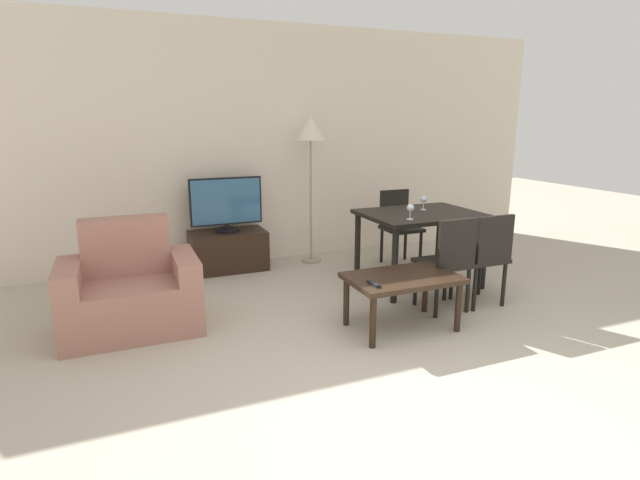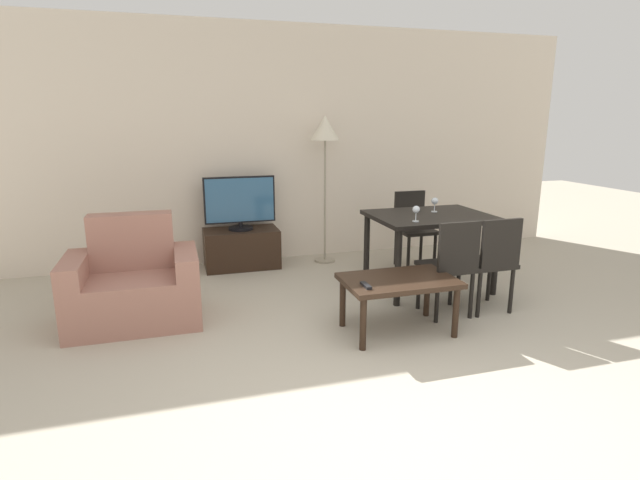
{
  "view_description": "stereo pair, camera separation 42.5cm",
  "coord_description": "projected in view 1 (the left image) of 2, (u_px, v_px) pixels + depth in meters",
  "views": [
    {
      "loc": [
        -1.6,
        -2.0,
        1.67
      ],
      "look_at": [
        -0.03,
        1.82,
        0.65
      ],
      "focal_mm": 28.0,
      "sensor_mm": 36.0,
      "label": 1
    },
    {
      "loc": [
        -1.2,
        -2.14,
        1.67
      ],
      "look_at": [
        -0.03,
        1.82,
        0.65
      ],
      "focal_mm": 28.0,
      "sensor_mm": 36.0,
      "label": 2
    }
  ],
  "objects": [
    {
      "name": "ground_plane",
      "position": [
        448.0,
        424.0,
        2.79
      ],
      "size": [
        18.0,
        18.0,
        0.0
      ],
      "primitive_type": "plane",
      "color": "#B2A893"
    },
    {
      "name": "dining_chair_near",
      "position": [
        448.0,
        259.0,
        4.3
      ],
      "size": [
        0.4,
        0.4,
        0.85
      ],
      "color": "black",
      "rests_on": "ground_plane"
    },
    {
      "name": "wine_glass_left",
      "position": [
        410.0,
        209.0,
        4.6
      ],
      "size": [
        0.07,
        0.07,
        0.15
      ],
      "color": "silver",
      "rests_on": "dining_table"
    },
    {
      "name": "wall_back",
      "position": [
        261.0,
        146.0,
        5.76
      ],
      "size": [
        7.51,
        0.06,
        2.7
      ],
      "color": "beige",
      "rests_on": "ground_plane"
    },
    {
      "name": "dining_table",
      "position": [
        420.0,
        222.0,
        4.99
      ],
      "size": [
        1.14,
        0.87,
        0.75
      ],
      "color": "black",
      "rests_on": "ground_plane"
    },
    {
      "name": "armchair",
      "position": [
        131.0,
        293.0,
        3.98
      ],
      "size": [
        1.04,
        0.69,
        0.88
      ],
      "color": "#9E6B5B",
      "rests_on": "ground_plane"
    },
    {
      "name": "coffee_table",
      "position": [
        402.0,
        283.0,
        3.97
      ],
      "size": [
        0.88,
        0.57,
        0.45
      ],
      "color": "black",
      "rests_on": "ground_plane"
    },
    {
      "name": "dining_chair_far",
      "position": [
        398.0,
        223.0,
        5.77
      ],
      "size": [
        0.4,
        0.4,
        0.85
      ],
      "color": "black",
      "rests_on": "ground_plane"
    },
    {
      "name": "floor_lamp",
      "position": [
        311.0,
        136.0,
        5.6
      ],
      "size": [
        0.33,
        0.33,
        1.69
      ],
      "color": "gray",
      "rests_on": "ground_plane"
    },
    {
      "name": "dining_chair_near_right",
      "position": [
        485.0,
        254.0,
        4.44
      ],
      "size": [
        0.4,
        0.4,
        0.85
      ],
      "color": "black",
      "rests_on": "ground_plane"
    },
    {
      "name": "tv_stand",
      "position": [
        228.0,
        251.0,
        5.58
      ],
      "size": [
        0.83,
        0.46,
        0.44
      ],
      "color": "black",
      "rests_on": "ground_plane"
    },
    {
      "name": "tv",
      "position": [
        226.0,
        205.0,
        5.45
      ],
      "size": [
        0.79,
        0.28,
        0.6
      ],
      "color": "black",
      "rests_on": "tv_stand"
    },
    {
      "name": "wine_glass_center",
      "position": [
        424.0,
        200.0,
        5.08
      ],
      "size": [
        0.07,
        0.07,
        0.15
      ],
      "color": "silver",
      "rests_on": "dining_table"
    },
    {
      "name": "remote_primary",
      "position": [
        374.0,
        284.0,
        3.74
      ],
      "size": [
        0.04,
        0.15,
        0.02
      ],
      "color": "black",
      "rests_on": "coffee_table"
    }
  ]
}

